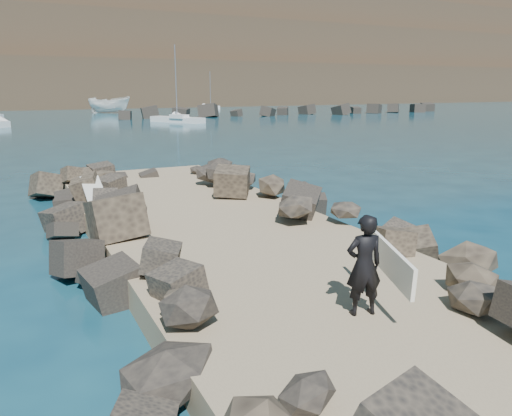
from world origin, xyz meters
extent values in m
plane|color=#0F384C|center=(0.00, 0.00, 0.00)|extent=(800.00, 800.00, 0.00)
cube|color=#8C7759|center=(0.00, -2.00, 0.30)|extent=(6.00, 26.00, 0.60)
cube|color=black|center=(-2.90, -1.50, 0.50)|extent=(2.60, 22.00, 1.00)
cube|color=black|center=(2.90, -1.50, 0.50)|extent=(2.60, 22.00, 1.00)
cube|color=black|center=(35.00, 55.00, 0.60)|extent=(52.00, 4.00, 1.20)
cube|color=#2D4919|center=(10.00, 160.00, 16.00)|extent=(360.00, 140.00, 32.00)
cube|color=white|center=(-2.63, 4.30, 1.04)|extent=(0.62, 2.20, 0.07)
imported|color=white|center=(10.65, 74.43, 1.32)|extent=(7.26, 5.38, 2.64)
imported|color=black|center=(0.00, -4.75, 1.41)|extent=(0.66, 0.51, 1.61)
cube|color=white|center=(0.45, -4.75, 1.45)|extent=(0.70, 1.92, 0.63)
cylinder|color=white|center=(118.15, 159.22, 35.60)|extent=(8.23, 8.23, 7.20)
cube|color=white|center=(13.58, 47.57, 0.25)|extent=(5.03, 7.39, 0.80)
cylinder|color=gray|center=(13.58, 47.57, 4.73)|extent=(0.12, 0.12, 8.27)
cube|color=white|center=(13.58, 46.78, 0.75)|extent=(2.06, 2.42, 0.44)
cube|color=white|center=(31.46, 82.57, 0.25)|extent=(1.60, 5.96, 0.80)
cylinder|color=gray|center=(31.46, 82.57, 3.85)|extent=(0.12, 0.12, 6.50)
cube|color=white|center=(31.46, 81.86, 0.75)|extent=(1.03, 1.70, 0.44)
cube|color=white|center=(70.00, 160.00, 33.50)|extent=(6.00, 6.00, 3.00)
camera|label=1|loc=(-4.70, -10.50, 4.07)|focal=35.00mm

